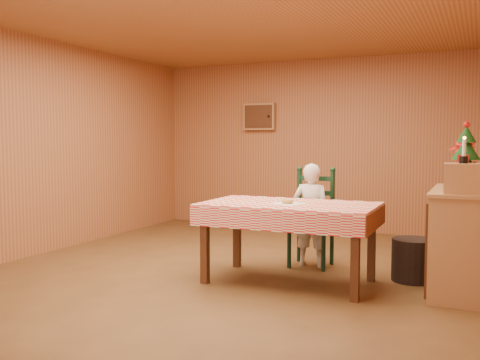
% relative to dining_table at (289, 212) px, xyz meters
% --- Properties ---
extents(ground, '(6.00, 6.00, 0.00)m').
position_rel_dining_table_xyz_m(ground, '(-0.67, 0.14, -0.69)').
color(ground, brown).
rests_on(ground, ground).
extents(cabin_walls, '(5.10, 6.05, 2.65)m').
position_rel_dining_table_xyz_m(cabin_walls, '(-0.67, 0.67, 1.14)').
color(cabin_walls, '#A8663C').
rests_on(cabin_walls, ground).
extents(dining_table, '(1.66, 0.96, 0.77)m').
position_rel_dining_table_xyz_m(dining_table, '(0.00, 0.00, 0.00)').
color(dining_table, '#4D2914').
rests_on(dining_table, ground).
extents(ladder_chair, '(0.44, 0.40, 1.08)m').
position_rel_dining_table_xyz_m(ladder_chair, '(0.00, 0.79, -0.18)').
color(ladder_chair, black).
rests_on(ladder_chair, ground).
extents(seated_child, '(0.41, 0.27, 1.12)m').
position_rel_dining_table_xyz_m(seated_child, '(0.00, 0.73, -0.13)').
color(seated_child, white).
rests_on(seated_child, ground).
extents(napkin, '(0.33, 0.33, 0.00)m').
position_rel_dining_table_xyz_m(napkin, '(0.00, -0.05, 0.08)').
color(napkin, white).
rests_on(napkin, dining_table).
extents(donut, '(0.14, 0.14, 0.04)m').
position_rel_dining_table_xyz_m(donut, '(0.00, -0.05, 0.10)').
color(donut, gold).
rests_on(donut, napkin).
extents(shelf_unit, '(0.54, 1.24, 0.93)m').
position_rel_dining_table_xyz_m(shelf_unit, '(1.53, 0.37, -0.22)').
color(shelf_unit, tan).
rests_on(shelf_unit, ground).
extents(crate, '(0.31, 0.31, 0.25)m').
position_rel_dining_table_xyz_m(crate, '(1.53, -0.03, 0.37)').
color(crate, tan).
rests_on(crate, shelf_unit).
extents(christmas_tree, '(0.34, 0.34, 0.62)m').
position_rel_dining_table_xyz_m(christmas_tree, '(1.53, 0.62, 0.52)').
color(christmas_tree, '#4D2914').
rests_on(christmas_tree, shelf_unit).
extents(flower_arrangement, '(0.30, 0.30, 0.45)m').
position_rel_dining_table_xyz_m(flower_arrangement, '(1.48, 0.92, 0.47)').
color(flower_arrangement, '#B01410').
rests_on(flower_arrangement, shelf_unit).
extents(candle_set, '(0.07, 0.07, 0.22)m').
position_rel_dining_table_xyz_m(candle_set, '(1.53, -0.03, 0.56)').
color(candle_set, black).
rests_on(candle_set, crate).
extents(storage_bin, '(0.47, 0.47, 0.41)m').
position_rel_dining_table_xyz_m(storage_bin, '(1.09, 0.55, -0.48)').
color(storage_bin, black).
rests_on(storage_bin, ground).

